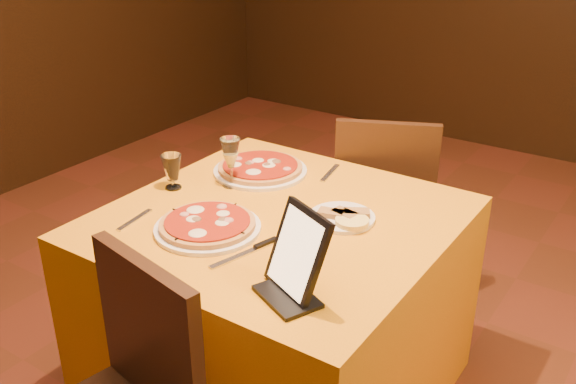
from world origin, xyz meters
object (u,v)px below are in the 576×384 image
Objects in this scene: chair_main_far at (384,204)px; tablet at (298,252)px; pizza_far at (260,169)px; pizza_near at (208,226)px; water_glass at (172,172)px; main_table at (280,308)px; wine_glass at (231,162)px.

chair_main_far is 3.73× the size of tablet.
chair_main_far is 0.70m from pizza_far.
water_glass reaches higher than pizza_near.
pizza_near is 2.66× the size of water_glass.
water_glass is (-0.45, -0.86, 0.36)m from chair_main_far.
main_table is 0.67m from tablet.
tablet is at bearing -37.14° from wine_glass.
pizza_far is at bearing 58.67° from water_glass.
wine_glass is at bearing 39.52° from water_glass.
chair_main_far reaches higher than water_glass.
main_table is 0.56m from wine_glass.
pizza_near is at bearing -73.93° from pizza_far.
tablet is at bearing -48.78° from main_table.
chair_main_far is 0.87m from wine_glass.
wine_glass reaches higher than pizza_far.
water_glass is 0.81m from tablet.
pizza_far is at bearing 84.65° from wine_glass.
water_glass is at bearing -140.48° from wine_glass.
main_table is at bearing 65.92° from chair_main_far.
pizza_far is at bearing 106.07° from pizza_near.
tablet is at bearing -46.68° from pizza_far.
pizza_near is 0.36m from wine_glass.
pizza_near is at bearing -172.08° from tablet.
main_table is 5.79× the size of wine_glass.
water_glass is at bearing -175.80° from main_table.
tablet reaches higher than main_table.
pizza_far is 0.83m from tablet.
pizza_near is 1.41× the size of tablet.
chair_main_far is at bearing 90.00° from main_table.
wine_glass is (-0.29, -0.73, 0.39)m from chair_main_far.
chair_main_far is at bearing 68.59° from wine_glass.
main_table is at bearing -19.89° from wine_glass.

